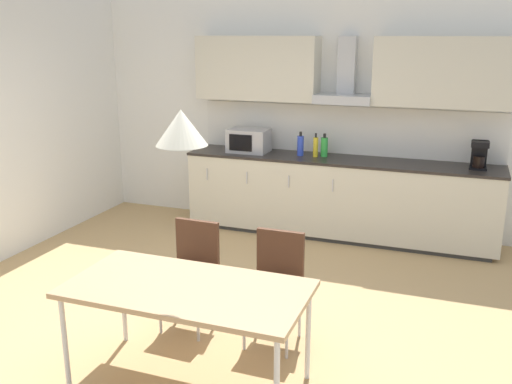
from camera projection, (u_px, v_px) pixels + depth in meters
name	position (u px, v px, depth m)	size (l,w,h in m)	color
ground_plane	(201.00, 322.00, 4.80)	(7.64, 8.35, 0.02)	tan
wall_back	(298.00, 111.00, 6.97)	(6.11, 0.10, 2.84)	white
kitchen_counter	(338.00, 197.00, 6.70)	(3.62, 0.64, 0.94)	#333333
backsplash_tile	(346.00, 130.00, 6.77)	(3.60, 0.02, 0.57)	silver
upper_wall_cabinets	(346.00, 71.00, 6.44)	(3.60, 0.40, 0.74)	beige
microwave	(249.00, 141.00, 6.91)	(0.48, 0.35, 0.28)	#ADADB2
coffee_maker	(479.00, 155.00, 6.06)	(0.18, 0.19, 0.30)	black
bottle_yellow	(316.00, 147.00, 6.65)	(0.06, 0.06, 0.28)	yellow
bottle_green	(324.00, 147.00, 6.66)	(0.08, 0.08, 0.27)	green
bottle_blue	(300.00, 145.00, 6.72)	(0.08, 0.08, 0.28)	blue
dining_table	(187.00, 293.00, 3.75)	(1.60, 0.81, 0.73)	tan
chair_far_left	(192.00, 263.00, 4.62)	(0.41, 0.41, 0.87)	#4C2D1E
chair_far_right	(276.00, 276.00, 4.39)	(0.40, 0.40, 0.87)	#4C2D1E
pendant_lamp	(181.00, 128.00, 3.46)	(0.32, 0.32, 0.22)	silver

